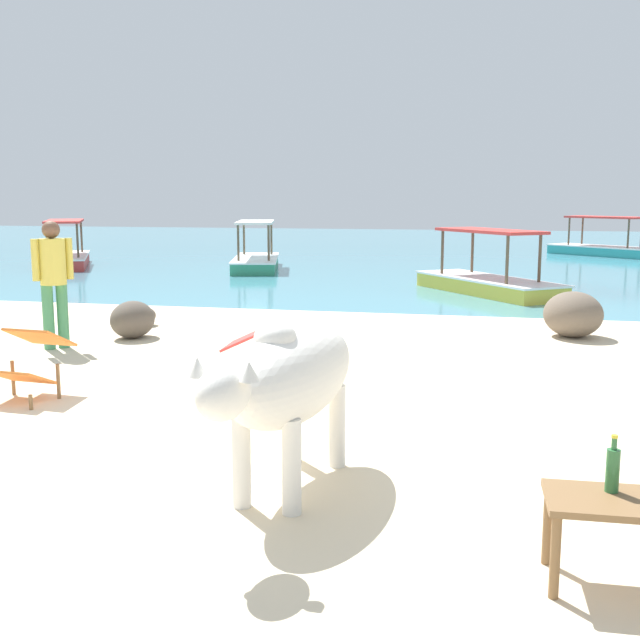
{
  "coord_description": "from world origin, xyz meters",
  "views": [
    {
      "loc": [
        2.18,
        -5.57,
        1.97
      ],
      "look_at": [
        0.28,
        3.0,
        0.55
      ],
      "focal_mm": 43.24,
      "sensor_mm": 36.0,
      "label": 1
    }
  ],
  "objects_px": {
    "bottle": "(613,469)",
    "boat_teal": "(603,247)",
    "boat_green": "(256,259)",
    "deck_chair_far": "(265,355)",
    "person_standing": "(53,275)",
    "cow": "(289,376)",
    "deck_chair_near": "(31,359)",
    "boat_red": "(66,256)",
    "low_bench_table": "(624,514)",
    "boat_yellow": "(488,280)"
  },
  "relations": [
    {
      "from": "bottle",
      "to": "boat_yellow",
      "type": "relative_size",
      "value": 0.08
    },
    {
      "from": "boat_yellow",
      "to": "boat_red",
      "type": "xyz_separation_m",
      "value": [
        -11.58,
        3.65,
        0.0
      ]
    },
    {
      "from": "deck_chair_far",
      "to": "boat_red",
      "type": "height_order",
      "value": "boat_red"
    },
    {
      "from": "boat_red",
      "to": "low_bench_table",
      "type": "bearing_deg",
      "value": -168.75
    },
    {
      "from": "deck_chair_far",
      "to": "boat_green",
      "type": "distance_m",
      "value": 13.34
    },
    {
      "from": "boat_teal",
      "to": "boat_red",
      "type": "relative_size",
      "value": 0.94
    },
    {
      "from": "boat_yellow",
      "to": "boat_teal",
      "type": "xyz_separation_m",
      "value": [
        3.67,
        11.0,
        0.0
      ]
    },
    {
      "from": "boat_teal",
      "to": "boat_red",
      "type": "xyz_separation_m",
      "value": [
        -15.25,
        -7.35,
        0.0
      ]
    },
    {
      "from": "low_bench_table",
      "to": "bottle",
      "type": "height_order",
      "value": "bottle"
    },
    {
      "from": "boat_green",
      "to": "boat_red",
      "type": "distance_m",
      "value": 5.47
    },
    {
      "from": "bottle",
      "to": "boat_teal",
      "type": "relative_size",
      "value": 0.08
    },
    {
      "from": "bottle",
      "to": "boat_green",
      "type": "xyz_separation_m",
      "value": [
        -6.79,
        15.89,
        -0.33
      ]
    },
    {
      "from": "boat_red",
      "to": "bottle",
      "type": "bearing_deg",
      "value": -168.71
    },
    {
      "from": "bottle",
      "to": "deck_chair_far",
      "type": "relative_size",
      "value": 0.37
    },
    {
      "from": "cow",
      "to": "deck_chair_near",
      "type": "distance_m",
      "value": 3.49
    },
    {
      "from": "boat_teal",
      "to": "person_standing",
      "type": "bearing_deg",
      "value": -76.71
    },
    {
      "from": "cow",
      "to": "boat_red",
      "type": "bearing_deg",
      "value": -138.24
    },
    {
      "from": "boat_yellow",
      "to": "deck_chair_near",
      "type": "bearing_deg",
      "value": -61.44
    },
    {
      "from": "boat_green",
      "to": "cow",
      "type": "bearing_deg",
      "value": -176.22
    },
    {
      "from": "deck_chair_near",
      "to": "boat_teal",
      "type": "xyz_separation_m",
      "value": [
        7.9,
        20.41,
        -0.13
      ]
    },
    {
      "from": "cow",
      "to": "person_standing",
      "type": "xyz_separation_m",
      "value": [
        -4.12,
        3.97,
        0.18
      ]
    },
    {
      "from": "bottle",
      "to": "boat_yellow",
      "type": "bearing_deg",
      "value": 93.24
    },
    {
      "from": "low_bench_table",
      "to": "boat_teal",
      "type": "xyz_separation_m",
      "value": [
        2.94,
        23.03,
        -0.13
      ]
    },
    {
      "from": "deck_chair_far",
      "to": "person_standing",
      "type": "height_order",
      "value": "person_standing"
    },
    {
      "from": "low_bench_table",
      "to": "bottle",
      "type": "bearing_deg",
      "value": 119.15
    },
    {
      "from": "deck_chair_near",
      "to": "boat_green",
      "type": "relative_size",
      "value": 0.21
    },
    {
      "from": "boat_teal",
      "to": "deck_chair_near",
      "type": "bearing_deg",
      "value": -71.47
    },
    {
      "from": "boat_green",
      "to": "boat_red",
      "type": "bearing_deg",
      "value": 78.86
    },
    {
      "from": "cow",
      "to": "boat_yellow",
      "type": "bearing_deg",
      "value": -179.53
    },
    {
      "from": "deck_chair_near",
      "to": "boat_teal",
      "type": "bearing_deg",
      "value": 163.7
    },
    {
      "from": "person_standing",
      "to": "cow",
      "type": "bearing_deg",
      "value": -0.39
    },
    {
      "from": "low_bench_table",
      "to": "boat_teal",
      "type": "relative_size",
      "value": 0.22
    },
    {
      "from": "bottle",
      "to": "deck_chair_near",
      "type": "distance_m",
      "value": 5.53
    },
    {
      "from": "bottle",
      "to": "boat_red",
      "type": "xyz_separation_m",
      "value": [
        -12.26,
        15.6,
        -0.33
      ]
    },
    {
      "from": "cow",
      "to": "bottle",
      "type": "bearing_deg",
      "value": 73.16
    },
    {
      "from": "bottle",
      "to": "deck_chair_far",
      "type": "distance_m",
      "value": 4.21
    },
    {
      "from": "deck_chair_far",
      "to": "boat_green",
      "type": "bearing_deg",
      "value": 103.72
    },
    {
      "from": "bottle",
      "to": "deck_chair_far",
      "type": "height_order",
      "value": "bottle"
    },
    {
      "from": "person_standing",
      "to": "boat_teal",
      "type": "bearing_deg",
      "value": 107.15
    },
    {
      "from": "boat_teal",
      "to": "low_bench_table",
      "type": "bearing_deg",
      "value": -57.58
    },
    {
      "from": "deck_chair_near",
      "to": "boat_teal",
      "type": "relative_size",
      "value": 0.23
    },
    {
      "from": "boat_teal",
      "to": "boat_yellow",
      "type": "bearing_deg",
      "value": -68.76
    },
    {
      "from": "deck_chair_near",
      "to": "boat_yellow",
      "type": "height_order",
      "value": "boat_yellow"
    },
    {
      "from": "low_bench_table",
      "to": "deck_chair_near",
      "type": "bearing_deg",
      "value": 150.32
    },
    {
      "from": "person_standing",
      "to": "boat_yellow",
      "type": "xyz_separation_m",
      "value": [
        5.34,
        7.15,
        -0.7
      ]
    },
    {
      "from": "bottle",
      "to": "boat_green",
      "type": "height_order",
      "value": "boat_green"
    },
    {
      "from": "cow",
      "to": "boat_red",
      "type": "relative_size",
      "value": 0.55
    },
    {
      "from": "bottle",
      "to": "person_standing",
      "type": "relative_size",
      "value": 0.18
    },
    {
      "from": "deck_chair_far",
      "to": "boat_teal",
      "type": "bearing_deg",
      "value": 69.89
    },
    {
      "from": "bottle",
      "to": "boat_teal",
      "type": "xyz_separation_m",
      "value": [
        2.99,
        22.95,
        -0.33
      ]
    }
  ]
}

